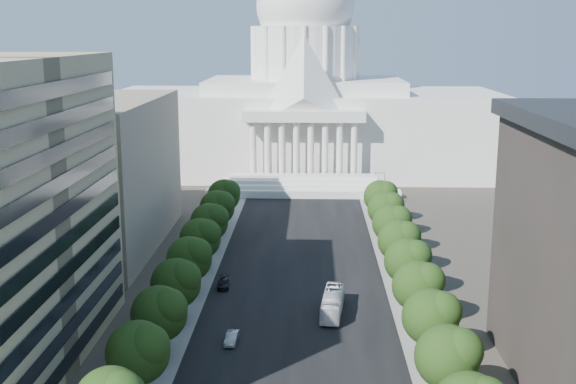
# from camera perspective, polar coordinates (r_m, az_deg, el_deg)

# --- Properties ---
(road_asphalt) EXTENTS (30.00, 260.00, 0.01)m
(road_asphalt) POSITION_cam_1_polar(r_m,az_deg,el_deg) (138.56, 0.90, -5.55)
(road_asphalt) COLOR black
(road_asphalt) RESTS_ON ground
(sidewalk_left) EXTENTS (8.00, 260.00, 0.02)m
(sidewalk_left) POSITION_cam_1_polar(r_m,az_deg,el_deg) (140.15, -6.93, -5.43)
(sidewalk_left) COLOR gray
(sidewalk_left) RESTS_ON ground
(sidewalk_right) EXTENTS (8.00, 260.00, 0.02)m
(sidewalk_right) POSITION_cam_1_polar(r_m,az_deg,el_deg) (139.56, 8.76, -5.56)
(sidewalk_right) COLOR gray
(sidewalk_right) RESTS_ON ground
(capitol) EXTENTS (120.00, 56.00, 73.00)m
(capitol) POSITION_cam_1_polar(r_m,az_deg,el_deg) (227.84, 1.33, 6.68)
(capitol) COLOR white
(capitol) RESTS_ON ground
(office_block_left_far) EXTENTS (38.00, 52.00, 30.00)m
(office_block_left_far) POSITION_cam_1_polar(r_m,az_deg,el_deg) (152.94, -17.31, 1.40)
(office_block_left_far) COLOR gray
(office_block_left_far) RESTS_ON ground
(tree_l_c) EXTENTS (7.79, 7.60, 9.97)m
(tree_l_c) POSITION_cam_1_polar(r_m,az_deg,el_deg) (87.91, -11.59, -12.20)
(tree_l_c) COLOR #33261C
(tree_l_c) RESTS_ON ground
(tree_l_d) EXTENTS (7.79, 7.60, 9.97)m
(tree_l_d) POSITION_cam_1_polar(r_m,az_deg,el_deg) (98.66, -9.98, -9.34)
(tree_l_d) COLOR #33261C
(tree_l_d) RESTS_ON ground
(tree_l_e) EXTENTS (7.79, 7.60, 9.97)m
(tree_l_e) POSITION_cam_1_polar(r_m,az_deg,el_deg) (109.68, -8.71, -7.04)
(tree_l_e) COLOR #33261C
(tree_l_e) RESTS_ON ground
(tree_l_f) EXTENTS (7.79, 7.60, 9.97)m
(tree_l_f) POSITION_cam_1_polar(r_m,az_deg,el_deg) (120.88, -7.68, -5.16)
(tree_l_f) COLOR #33261C
(tree_l_f) RESTS_ON ground
(tree_l_g) EXTENTS (7.79, 7.60, 9.97)m
(tree_l_g) POSITION_cam_1_polar(r_m,az_deg,el_deg) (132.22, -6.83, -3.60)
(tree_l_g) COLOR #33261C
(tree_l_g) RESTS_ON ground
(tree_l_h) EXTENTS (7.79, 7.60, 9.97)m
(tree_l_h) POSITION_cam_1_polar(r_m,az_deg,el_deg) (143.67, -6.12, -2.28)
(tree_l_h) COLOR #33261C
(tree_l_h) RESTS_ON ground
(tree_l_i) EXTENTS (7.79, 7.60, 9.97)m
(tree_l_i) POSITION_cam_1_polar(r_m,az_deg,el_deg) (155.20, -5.51, -1.16)
(tree_l_i) COLOR #33261C
(tree_l_i) RESTS_ON ground
(tree_l_j) EXTENTS (7.79, 7.60, 9.97)m
(tree_l_j) POSITION_cam_1_polar(r_m,az_deg,el_deg) (166.80, -4.99, -0.20)
(tree_l_j) COLOR #33261C
(tree_l_j) RESTS_ON ground
(tree_r_c) EXTENTS (7.79, 7.60, 9.97)m
(tree_r_c) POSITION_cam_1_polar(r_m,az_deg,el_deg) (87.16, 12.71, -12.48)
(tree_r_c) COLOR #33261C
(tree_r_c) RESTS_ON ground
(tree_r_d) EXTENTS (7.79, 7.60, 9.97)m
(tree_r_d) POSITION_cam_1_polar(r_m,az_deg,el_deg) (98.00, 11.41, -9.55)
(tree_r_d) COLOR #33261C
(tree_r_d) RESTS_ON ground
(tree_r_e) EXTENTS (7.79, 7.60, 9.97)m
(tree_r_e) POSITION_cam_1_polar(r_m,az_deg,el_deg) (109.08, 10.38, -7.21)
(tree_r_e) COLOR #33261C
(tree_r_e) RESTS_ON ground
(tree_r_f) EXTENTS (7.79, 7.60, 9.97)m
(tree_r_f) POSITION_cam_1_polar(r_m,az_deg,el_deg) (120.34, 9.56, -5.30)
(tree_r_f) COLOR #33261C
(tree_r_f) RESTS_ON ground
(tree_r_g) EXTENTS (7.79, 7.60, 9.97)m
(tree_r_g) POSITION_cam_1_polar(r_m,az_deg,el_deg) (131.73, 8.88, -3.72)
(tree_r_g) COLOR #33261C
(tree_r_g) RESTS_ON ground
(tree_r_h) EXTENTS (7.79, 7.60, 9.97)m
(tree_r_h) POSITION_cam_1_polar(r_m,az_deg,el_deg) (143.22, 8.31, -2.39)
(tree_r_h) COLOR #33261C
(tree_r_h) RESTS_ON ground
(tree_r_i) EXTENTS (7.79, 7.60, 9.97)m
(tree_r_i) POSITION_cam_1_polar(r_m,az_deg,el_deg) (154.79, 7.83, -1.26)
(tree_r_i) COLOR #33261C
(tree_r_i) RESTS_ON ground
(tree_r_j) EXTENTS (7.79, 7.60, 9.97)m
(tree_r_j) POSITION_cam_1_polar(r_m,az_deg,el_deg) (166.41, 7.41, -0.29)
(tree_r_j) COLOR #33261C
(tree_r_j) RESTS_ON ground
(streetlight_b) EXTENTS (2.61, 0.44, 9.00)m
(streetlight_b) POSITION_cam_1_polar(r_m,az_deg,el_deg) (87.02, 13.83, -13.04)
(streetlight_b) COLOR gray
(streetlight_b) RESTS_ON ground
(streetlight_c) EXTENTS (2.61, 0.44, 9.00)m
(streetlight_c) POSITION_cam_1_polar(r_m,az_deg,el_deg) (109.72, 11.17, -7.48)
(streetlight_c) COLOR gray
(streetlight_c) RESTS_ON ground
(streetlight_d) EXTENTS (2.61, 0.44, 9.00)m
(streetlight_d) POSITION_cam_1_polar(r_m,az_deg,el_deg) (133.24, 9.48, -3.84)
(streetlight_d) COLOR gray
(streetlight_d) RESTS_ON ground
(streetlight_e) EXTENTS (2.61, 0.44, 9.00)m
(streetlight_e) POSITION_cam_1_polar(r_m,az_deg,el_deg) (157.22, 8.31, -1.30)
(streetlight_e) COLOR gray
(streetlight_e) RESTS_ON ground
(streetlight_f) EXTENTS (2.61, 0.44, 9.00)m
(streetlight_f) POSITION_cam_1_polar(r_m,az_deg,el_deg) (181.48, 7.45, 0.57)
(streetlight_f) COLOR gray
(streetlight_f) RESTS_ON ground
(car_silver) EXTENTS (1.89, 4.68, 1.51)m
(car_silver) POSITION_cam_1_polar(r_m,az_deg,el_deg) (103.93, -4.46, -11.43)
(car_silver) COLOR #94969B
(car_silver) RESTS_ON ground
(car_dark_b) EXTENTS (2.31, 4.98, 1.41)m
(car_dark_b) POSITION_cam_1_polar(r_m,az_deg,el_deg) (125.29, -5.13, -7.23)
(car_dark_b) COLOR black
(car_dark_b) RESTS_ON ground
(city_bus) EXTENTS (4.20, 12.52, 3.42)m
(city_bus) POSITION_cam_1_polar(r_m,az_deg,el_deg) (113.62, 3.54, -8.76)
(city_bus) COLOR silver
(city_bus) RESTS_ON ground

